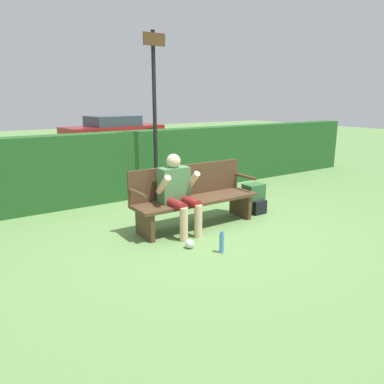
{
  "coord_description": "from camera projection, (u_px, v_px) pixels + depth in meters",
  "views": [
    {
      "loc": [
        -3.04,
        -4.35,
        1.86
      ],
      "look_at": [
        -0.15,
        -0.1,
        0.57
      ],
      "focal_mm": 35.0,
      "sensor_mm": 36.0,
      "label": 1
    }
  ],
  "objects": [
    {
      "name": "backpack",
      "position": [
        254.0,
        199.0,
        6.23
      ],
      "size": [
        0.33,
        0.33,
        0.48
      ],
      "color": "#336638",
      "rests_on": "ground"
    },
    {
      "name": "parked_car",
      "position": [
        113.0,
        130.0,
        15.5
      ],
      "size": [
        4.25,
        2.1,
        1.16
      ],
      "rotation": [
        0.0,
        0.0,
        0.11
      ],
      "color": "maroon",
      "rests_on": "ground"
    },
    {
      "name": "hedge_back",
      "position": [
        133.0,
        164.0,
        7.15
      ],
      "size": [
        12.0,
        0.41,
        1.26
      ],
      "color": "#235623",
      "rests_on": "ground"
    },
    {
      "name": "person_seated",
      "position": [
        178.0,
        190.0,
        5.22
      ],
      "size": [
        0.56,
        0.6,
        1.11
      ],
      "color": "#4C7F4C",
      "rests_on": "ground"
    },
    {
      "name": "park_bench",
      "position": [
        194.0,
        196.0,
        5.55
      ],
      "size": [
        1.95,
        0.52,
        0.9
      ],
      "color": "#513823",
      "rests_on": "ground"
    },
    {
      "name": "signpost",
      "position": [
        155.0,
        110.0,
        6.58
      ],
      "size": [
        0.41,
        0.09,
        2.97
      ],
      "color": "black",
      "rests_on": "ground"
    },
    {
      "name": "litter_crumple",
      "position": [
        190.0,
        244.0,
        4.76
      ],
      "size": [
        0.12,
        0.12,
        0.12
      ],
      "color": "silver",
      "rests_on": "ground"
    },
    {
      "name": "water_bottle",
      "position": [
        222.0,
        243.0,
        4.61
      ],
      "size": [
        0.06,
        0.06,
        0.28
      ],
      "color": "#4C8CCC",
      "rests_on": "ground"
    },
    {
      "name": "ground_plane",
      "position": [
        197.0,
        226.0,
        5.6
      ],
      "size": [
        40.0,
        40.0,
        0.0
      ],
      "primitive_type": "plane",
      "color": "#668E4C"
    }
  ]
}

